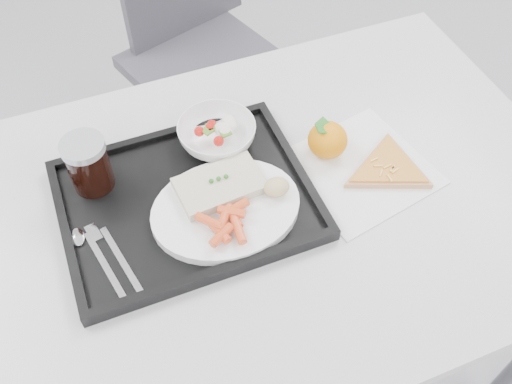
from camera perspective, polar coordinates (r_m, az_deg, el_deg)
table at (r=1.11m, az=0.50°, el=-3.08°), size 1.20×0.80×0.75m
chair at (r=1.81m, az=-5.89°, el=15.94°), size 0.53×0.54×0.93m
tray at (r=1.05m, az=-6.95°, el=-0.89°), size 0.45×0.35×0.03m
dinner_plate at (r=1.02m, az=-3.03°, el=-1.73°), size 0.27×0.27×0.02m
fish_fillet at (r=1.03m, az=-3.63°, el=0.68°), size 0.16×0.11×0.03m
bread_roll at (r=1.01m, az=2.06°, el=0.50°), size 0.05×0.05×0.03m
salad_bowl at (r=1.12m, az=-3.93°, el=5.78°), size 0.15×0.15×0.05m
cola_glass at (r=1.06m, az=-16.44°, el=2.75°), size 0.08×0.08×0.11m
cutlery at (r=1.01m, az=-15.40°, el=-5.69°), size 0.10×0.17×0.01m
napkin at (r=1.12m, az=10.30°, el=2.27°), size 0.29×0.28×0.00m
tangerine at (r=1.12m, az=7.17°, el=5.19°), size 0.08×0.08×0.07m
pizza_slice at (r=1.12m, az=13.07°, el=2.36°), size 0.21×0.21×0.02m
carrot_pile at (r=0.97m, az=-2.95°, el=-2.98°), size 0.10×0.08×0.02m
salad_contents at (r=1.11m, az=-3.50°, el=6.37°), size 0.09×0.07×0.02m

